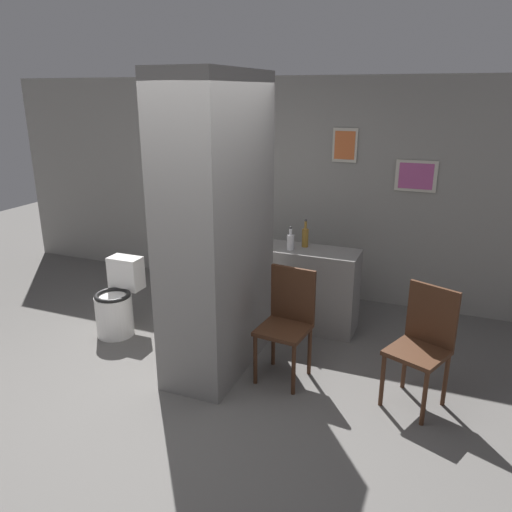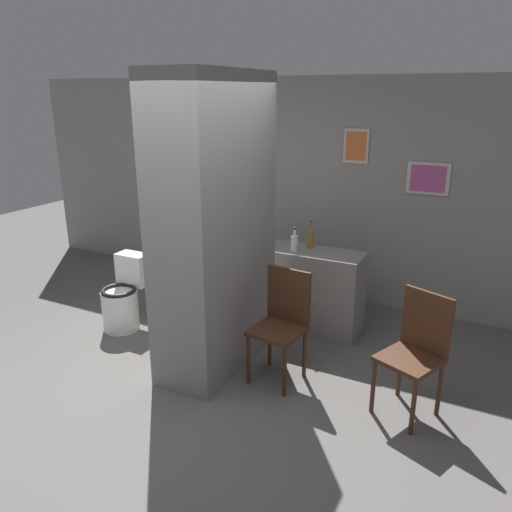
% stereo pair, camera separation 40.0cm
% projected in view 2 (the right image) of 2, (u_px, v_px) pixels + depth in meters
% --- Properties ---
extents(ground_plane, '(14.00, 14.00, 0.00)m').
position_uv_depth(ground_plane, '(175.00, 392.00, 4.23)').
color(ground_plane, '#5B5956').
extents(wall_back, '(8.00, 0.09, 2.60)m').
position_uv_depth(wall_back, '(298.00, 189.00, 6.04)').
color(wall_back, gray).
rests_on(wall_back, ground_plane).
extents(pillar_center, '(0.61, 1.27, 2.60)m').
position_uv_depth(pillar_center, '(215.00, 227.00, 4.34)').
color(pillar_center, gray).
rests_on(pillar_center, ground_plane).
extents(counter_shelf, '(1.39, 0.44, 0.87)m').
position_uv_depth(counter_shelf, '(297.00, 288.00, 5.32)').
color(counter_shelf, gray).
rests_on(counter_shelf, ground_plane).
extents(toilet, '(0.38, 0.54, 0.77)m').
position_uv_depth(toilet, '(124.00, 298.00, 5.32)').
color(toilet, white).
rests_on(toilet, ground_plane).
extents(chair_near_pillar, '(0.45, 0.45, 0.99)m').
position_uv_depth(chair_near_pillar, '(282.00, 320.00, 4.31)').
color(chair_near_pillar, '#422616').
rests_on(chair_near_pillar, ground_plane).
extents(chair_by_doorway, '(0.54, 0.54, 0.99)m').
position_uv_depth(chair_by_doorway, '(416.00, 348.00, 3.84)').
color(chair_by_doorway, '#422616').
rests_on(chair_by_doorway, ground_plane).
extents(bicycle, '(1.72, 0.42, 0.78)m').
position_uv_depth(bicycle, '(243.00, 272.00, 5.96)').
color(bicycle, black).
rests_on(bicycle, ground_plane).
extents(bottle_tall, '(0.07, 0.07, 0.30)m').
position_uv_depth(bottle_tall, '(310.00, 238.00, 5.17)').
color(bottle_tall, olive).
rests_on(bottle_tall, counter_shelf).
extents(bottle_short, '(0.08, 0.08, 0.25)m').
position_uv_depth(bottle_short, '(294.00, 242.00, 5.10)').
color(bottle_short, silver).
rests_on(bottle_short, counter_shelf).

